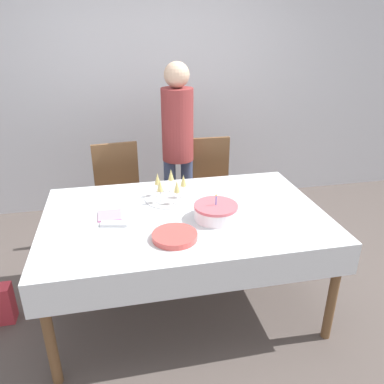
# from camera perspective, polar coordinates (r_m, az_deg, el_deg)

# --- Properties ---
(ground_plane) EXTENTS (12.00, 12.00, 0.00)m
(ground_plane) POSITION_cam_1_polar(r_m,az_deg,el_deg) (2.94, -1.04, -16.46)
(ground_plane) COLOR #564C47
(wall_back) EXTENTS (8.00, 0.05, 2.70)m
(wall_back) POSITION_cam_1_polar(r_m,az_deg,el_deg) (4.12, -6.27, 16.09)
(wall_back) COLOR silver
(wall_back) RESTS_ON ground_plane
(dining_table) EXTENTS (1.87, 1.19, 0.76)m
(dining_table) POSITION_cam_1_polar(r_m,az_deg,el_deg) (2.56, -1.15, -5.20)
(dining_table) COLOR white
(dining_table) RESTS_ON ground_plane
(dining_chair_far_left) EXTENTS (0.46, 0.46, 0.97)m
(dining_chair_far_left) POSITION_cam_1_polar(r_m,az_deg,el_deg) (3.40, -11.02, -0.23)
(dining_chair_far_left) COLOR brown
(dining_chair_far_left) RESTS_ON ground_plane
(dining_chair_far_right) EXTENTS (0.43, 0.43, 0.97)m
(dining_chair_far_right) POSITION_cam_1_polar(r_m,az_deg,el_deg) (3.50, 2.76, 0.92)
(dining_chair_far_right) COLOR brown
(dining_chair_far_right) RESTS_ON ground_plane
(birthday_cake) EXTENTS (0.28, 0.28, 0.17)m
(birthday_cake) POSITION_cam_1_polar(r_m,az_deg,el_deg) (2.43, 3.64, -3.01)
(birthday_cake) COLOR white
(birthday_cake) RESTS_ON dining_table
(champagne_tray) EXTENTS (0.38, 0.38, 0.18)m
(champagne_tray) POSITION_cam_1_polar(r_m,az_deg,el_deg) (2.70, -3.32, 0.31)
(champagne_tray) COLOR silver
(champagne_tray) RESTS_ON dining_table
(plate_stack_main) EXTENTS (0.27, 0.27, 0.03)m
(plate_stack_main) POSITION_cam_1_polar(r_m,az_deg,el_deg) (2.22, -2.64, -6.73)
(plate_stack_main) COLOR #CC4C47
(plate_stack_main) RESTS_ON dining_table
(cake_knife) EXTENTS (0.30, 0.03, 0.00)m
(cake_knife) POSITION_cam_1_polar(r_m,az_deg,el_deg) (2.26, 7.05, -6.78)
(cake_knife) COLOR silver
(cake_knife) RESTS_ON dining_table
(fork_pile) EXTENTS (0.18, 0.10, 0.02)m
(fork_pile) POSITION_cam_1_polar(r_m,az_deg,el_deg) (2.41, -11.75, -4.76)
(fork_pile) COLOR silver
(fork_pile) RESTS_ON dining_table
(napkin_pile) EXTENTS (0.15, 0.15, 0.01)m
(napkin_pile) POSITION_cam_1_polar(r_m,az_deg,el_deg) (2.53, -12.41, -3.53)
(napkin_pile) COLOR pink
(napkin_pile) RESTS_ON dining_table
(person_standing) EXTENTS (0.28, 0.28, 1.64)m
(person_standing) POSITION_cam_1_polar(r_m,az_deg,el_deg) (3.36, -2.19, 8.17)
(person_standing) COLOR #3F4C72
(person_standing) RESTS_ON ground_plane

